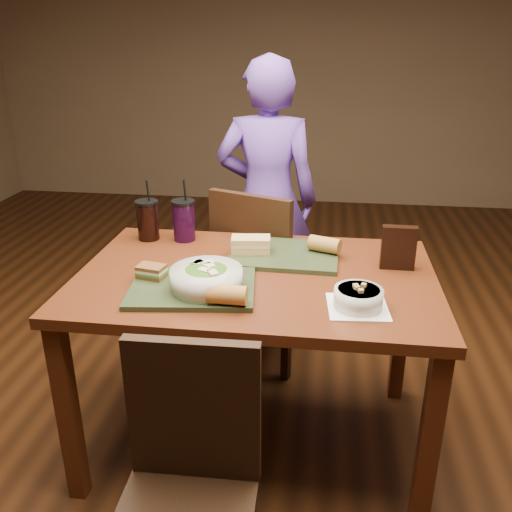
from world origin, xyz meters
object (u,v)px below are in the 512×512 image
Objects in this scene: chip_bag at (398,248)px; dining_table at (256,296)px; sandwich_far at (251,244)px; chair_far at (253,273)px; chair_near at (188,480)px; diner at (267,200)px; baguette_near at (227,295)px; sandwich_near at (151,271)px; salad_bowl at (206,277)px; tray_near at (193,288)px; cup_berry at (184,220)px; cup_cola at (148,220)px; soup_bowl at (358,298)px; tray_far at (284,254)px; baguette_far at (325,245)px.

dining_table is at bearing -166.29° from chip_bag.
chair_far is at bearing 96.58° from sandwich_far.
chair_near is 1.09m from chip_bag.
diner is 0.81m from sandwich_far.
baguette_near is (0.03, -0.81, 0.29)m from chair_far.
baguette_near reaches higher than sandwich_near.
salad_bowl is 2.30× the size of sandwich_near.
tray_near reaches higher than dining_table.
chip_bag is at bearing 21.85° from tray_near.
cup_berry is (-0.26, -0.22, 0.32)m from chair_far.
cup_berry is (0.15, 0.01, 0.00)m from cup_cola.
chair_far is at bearing 120.55° from soup_bowl.
diner is at bearing 57.45° from cup_cola.
baguette_near is at bearing 85.93° from chair_near.
sandwich_near is at bearing 114.10° from chair_near.
salad_bowl is at bearing 85.40° from diner.
baguette_far is (0.16, 0.02, 0.04)m from tray_far.
diner is 8.98× the size of chip_bag.
diner is at bearing 124.86° from chip_bag.
soup_bowl is (0.27, -0.40, 0.03)m from tray_far.
soup_bowl is at bearing -75.01° from baguette_far.
chip_bag reaches higher than tray_far.
sandwich_far and baguette_far have the same top height.
baguette_near is at bearing -91.49° from sandwich_far.
cup_cola is (-0.74, 0.10, 0.04)m from baguette_far.
baguette_near reaches higher than sandwich_far.
chip_bag reaches higher than salad_bowl.
cup_berry is at bearing 116.28° from baguette_near.
tray_far is 1.61× the size of cup_cola.
chip_bag is at bearing 54.44° from chair_near.
sandwich_far is (0.04, -0.36, 0.28)m from chair_far.
cup_berry reaches higher than chip_bag.
sandwich_near is 0.68m from baguette_far.
chair_far is 8.77× the size of sandwich_near.
chair_near is 1.25m from chair_far.
cup_cola is 1.58× the size of chip_bag.
baguette_far is (0.39, 0.38, -0.01)m from salad_bowl.
baguette_near is 0.73m from cup_cola.
tray_near is at bearing -140.05° from baguette_far.
diner reaches higher than sandwich_near.
baguette_far reaches higher than soup_bowl.
chair_near is at bearing -83.92° from salad_bowl.
chair_far is at bearing 135.23° from baguette_far.
cup_cola reaches higher than tray_far.
sandwich_far is 0.97× the size of chip_bag.
cup_berry is at bearing 168.03° from chip_bag.
salad_bowl is at bearing -154.88° from chip_bag.
tray_near is 0.07m from salad_bowl.
dining_table is 0.88× the size of diner.
cup_cola is (-0.46, 0.13, 0.04)m from sandwich_far.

